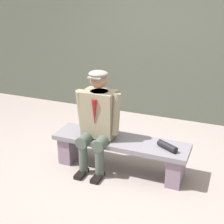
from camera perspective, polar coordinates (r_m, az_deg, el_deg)
ground_plane at (r=4.13m, az=1.45°, el=-10.25°), size 30.00×30.00×0.00m
bench at (r=3.99m, az=1.49°, el=-6.77°), size 1.71×0.45×0.42m
seated_man at (r=3.87m, az=-2.59°, el=-1.07°), size 0.58×0.59×1.28m
rolled_magazine at (r=3.73m, az=10.00°, el=-6.14°), size 0.27×0.20×0.08m
stadium_wall at (r=5.55m, az=9.36°, el=12.07°), size 12.00×0.24×2.58m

